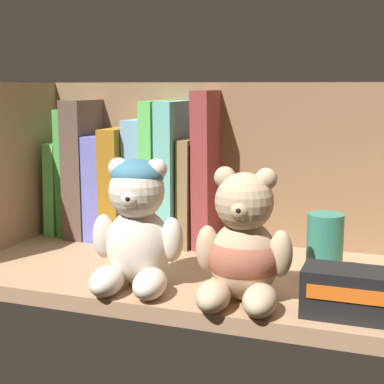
# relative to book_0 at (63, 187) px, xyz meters

# --- Properties ---
(shelf_board) EXTENTS (0.66, 0.30, 0.02)m
(shelf_board) POSITION_rel_book_0_xyz_m (0.30, -0.12, -0.09)
(shelf_board) COLOR #A87F5B
(shelf_board) RESTS_ON ground
(shelf_back_panel) EXTENTS (0.68, 0.01, 0.27)m
(shelf_back_panel) POSITION_rel_book_0_xyz_m (0.30, 0.03, 0.04)
(shelf_back_panel) COLOR brown
(shelf_back_panel) RESTS_ON ground
(shelf_side_panel_left) EXTENTS (0.02, 0.32, 0.27)m
(shelf_side_panel_left) POSITION_rel_book_0_xyz_m (-0.03, -0.12, 0.04)
(shelf_side_panel_left) COLOR #A87F5B
(shelf_side_panel_left) RESTS_ON ground
(book_0) EXTENTS (0.02, 0.09, 0.15)m
(book_0) POSITION_rel_book_0_xyz_m (0.00, 0.00, 0.00)
(book_0) COLOR #65CD63
(book_0) RESTS_ON shelf_board
(book_1) EXTENTS (0.02, 0.09, 0.21)m
(book_1) POSITION_rel_book_0_xyz_m (0.02, 0.00, 0.03)
(book_1) COLOR green
(book_1) RESTS_ON shelf_board
(book_2) EXTENTS (0.03, 0.12, 0.22)m
(book_2) POSITION_rel_book_0_xyz_m (0.05, 0.00, 0.03)
(book_2) COLOR brown
(book_2) RESTS_ON shelf_board
(book_3) EXTENTS (0.03, 0.12, 0.17)m
(book_3) POSITION_rel_book_0_xyz_m (0.08, 0.00, 0.01)
(book_3) COLOR #6266BF
(book_3) RESTS_ON shelf_board
(book_4) EXTENTS (0.03, 0.13, 0.18)m
(book_4) POSITION_rel_book_0_xyz_m (0.12, 0.00, 0.01)
(book_4) COLOR #996518
(book_4) RESTS_ON shelf_board
(book_5) EXTENTS (0.04, 0.10, 0.19)m
(book_5) POSITION_rel_book_0_xyz_m (0.15, 0.00, 0.02)
(book_5) COLOR #74A1CA
(book_5) RESTS_ON shelf_board
(book_6) EXTENTS (0.02, 0.13, 0.22)m
(book_6) POSITION_rel_book_0_xyz_m (0.18, 0.00, 0.03)
(book_6) COLOR #5DCA5B
(book_6) RESTS_ON shelf_board
(book_7) EXTENTS (0.03, 0.13, 0.22)m
(book_7) POSITION_rel_book_0_xyz_m (0.21, 0.00, 0.03)
(book_7) COLOR #67BAB0
(book_7) RESTS_ON shelf_board
(book_8) EXTENTS (0.02, 0.10, 0.16)m
(book_8) POSITION_rel_book_0_xyz_m (0.23, 0.00, 0.01)
(book_8) COLOR olive
(book_8) RESTS_ON shelf_board
(book_9) EXTENTS (0.03, 0.09, 0.24)m
(book_9) POSITION_rel_book_0_xyz_m (0.26, 0.00, 0.04)
(book_9) COLOR brown
(book_9) RESTS_ON shelf_board
(teddy_bear_larger) EXTENTS (0.12, 0.12, 0.16)m
(teddy_bear_larger) POSITION_rel_book_0_xyz_m (0.23, -0.21, -0.00)
(teddy_bear_larger) COLOR beige
(teddy_bear_larger) RESTS_ON shelf_board
(teddy_bear_smaller) EXTENTS (0.11, 0.12, 0.15)m
(teddy_bear_smaller) POSITION_rel_book_0_xyz_m (0.37, -0.22, -0.02)
(teddy_bear_smaller) COLOR tan
(teddy_bear_smaller) RESTS_ON shelf_board
(pillar_candle) EXTENTS (0.05, 0.05, 0.09)m
(pillar_candle) POSITION_rel_book_0_xyz_m (0.45, -0.11, -0.03)
(pillar_candle) COLOR #2D7A66
(pillar_candle) RESTS_ON shelf_board
(small_product_box) EXTENTS (0.11, 0.05, 0.05)m
(small_product_box) POSITION_rel_book_0_xyz_m (0.49, -0.22, -0.05)
(small_product_box) COLOR black
(small_product_box) RESTS_ON shelf_board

